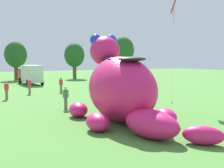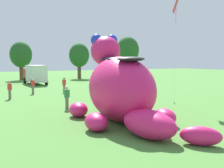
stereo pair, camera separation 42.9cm
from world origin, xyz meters
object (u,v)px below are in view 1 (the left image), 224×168
Objects in this scene: giant_inflatable_creature at (121,88)px; spectator_wandering at (29,86)px; spectator_by_cars at (130,90)px; tethered_flying_kite at (174,6)px; spectator_near_inflatable at (66,98)px; spectator_mid_field at (7,90)px; spectator_far_side at (61,85)px; box_truck at (31,74)px.

giant_inflatable_creature is 6.48× the size of spectator_wandering.
spectator_wandering is at bearing 131.14° from spectator_by_cars.
spectator_wandering is 17.28m from tethered_flying_kite.
tethered_flying_kite reaches higher than spectator_wandering.
spectator_wandering is at bearing 91.24° from spectator_near_inflatable.
tethered_flying_kite reaches higher than spectator_mid_field.
tethered_flying_kite reaches higher than spectator_far_side.
giant_inflatable_creature reaches higher than box_truck.
tethered_flying_kite is (6.15, -24.80, 6.60)m from box_truck.
spectator_far_side is (3.46, -0.37, 0.00)m from spectator_wandering.
spectator_mid_field is at bearing -132.93° from spectator_wandering.
spectator_mid_field and spectator_by_cars have the same top height.
box_truck is 26.39m from tethered_flying_kite.
spectator_mid_field is (-5.79, -15.14, -0.75)m from box_truck.
spectator_by_cars is at bearing -63.89° from spectator_far_side.
spectator_by_cars is 1.00× the size of spectator_wandering.
giant_inflatable_creature reaches higher than spectator_by_cars.
spectator_wandering is at bearing 125.61° from tethered_flying_kite.
spectator_near_inflatable is at bearing -68.14° from spectator_mid_field.
spectator_near_inflatable is 10.71m from spectator_wandering.
spectator_by_cars and spectator_far_side have the same top height.
box_truck is at bearing 103.92° from tethered_flying_kite.
giant_inflatable_creature is at bearing -70.64° from spectator_mid_field.
spectator_wandering is (-1.76, 16.15, -1.17)m from giant_inflatable_creature.
spectator_by_cars is (7.24, 2.15, 0.00)m from spectator_near_inflatable.
spectator_near_inflatable is 1.00× the size of spectator_wandering.
box_truck is 12.50m from spectator_far_side.
tethered_flying_kite is (8.87, -2.01, 7.35)m from spectator_near_inflatable.
spectator_far_side is (1.70, 15.77, -1.17)m from giant_inflatable_creature.
tethered_flying_kite is at bearing -76.08° from box_truck.
giant_inflatable_creature reaches higher than spectator_far_side.
spectator_near_inflatable is 0.19× the size of tethered_flying_kite.
giant_inflatable_creature is 6.48× the size of spectator_near_inflatable.
spectator_wandering is 1.00× the size of spectator_far_side.
spectator_by_cars is 1.00× the size of spectator_far_side.
spectator_by_cars is at bearing -28.08° from spectator_mid_field.
spectator_wandering is (-7.47, 8.55, 0.00)m from spectator_by_cars.
spectator_mid_field is at bearing -156.99° from spectator_far_side.
spectator_far_side is at bearing -87.67° from box_truck.
box_truck is 21.14m from spectator_by_cars.
tethered_flying_kite reaches higher than giant_inflatable_creature.
giant_inflatable_creature is 28.27m from box_truck.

